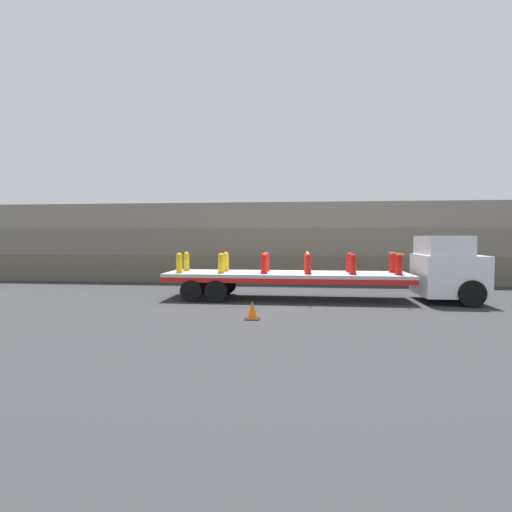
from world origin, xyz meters
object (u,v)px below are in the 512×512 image
(fire_hydrant_red_far_3, at_px, (307,262))
(fire_hydrant_red_near_5, at_px, (399,265))
(fire_hydrant_yellow_far_1, at_px, (226,262))
(fire_hydrant_yellow_near_0, at_px, (179,263))
(fire_hydrant_red_far_4, at_px, (350,263))
(fire_hydrant_yellow_near_1, at_px, (221,263))
(fire_hydrant_red_near_2, at_px, (264,264))
(fire_hydrant_red_far_5, at_px, (393,263))
(truck_cab, at_px, (450,269))
(traffic_cone, at_px, (252,310))
(flatbed_trailer, at_px, (271,277))
(fire_hydrant_yellow_far_0, at_px, (187,261))
(fire_hydrant_red_far_2, at_px, (266,262))
(fire_hydrant_red_near_4, at_px, (353,264))
(fire_hydrant_red_near_3, at_px, (308,264))

(fire_hydrant_red_far_3, relative_size, fire_hydrant_red_near_5, 1.00)
(fire_hydrant_yellow_far_1, distance_m, fire_hydrant_red_near_5, 7.39)
(fire_hydrant_yellow_near_0, distance_m, fire_hydrant_red_far_4, 7.39)
(fire_hydrant_yellow_near_1, relative_size, fire_hydrant_red_near_2, 1.00)
(fire_hydrant_red_far_5, bearing_deg, fire_hydrant_red_far_3, 180.00)
(truck_cab, bearing_deg, traffic_cone, -150.51)
(fire_hydrant_red_near_2, bearing_deg, flatbed_trailer, 66.41)
(fire_hydrant_red_near_2, bearing_deg, fire_hydrant_red_far_4, 16.82)
(fire_hydrant_yellow_far_0, bearing_deg, fire_hydrant_red_near_2, -16.82)
(truck_cab, bearing_deg, flatbed_trailer, 180.00)
(fire_hydrant_red_near_2, xyz_separation_m, fire_hydrant_red_far_3, (1.83, 1.10, 0.00))
(truck_cab, xyz_separation_m, fire_hydrant_red_far_3, (-5.82, 0.55, 0.19))
(fire_hydrant_yellow_near_1, relative_size, fire_hydrant_red_far_3, 1.00)
(fire_hydrant_yellow_far_0, bearing_deg, fire_hydrant_yellow_near_1, -31.15)
(fire_hydrant_yellow_near_0, relative_size, fire_hydrant_red_far_2, 1.00)
(fire_hydrant_yellow_far_1, height_order, fire_hydrant_red_near_4, same)
(fire_hydrant_yellow_far_1, distance_m, fire_hydrant_red_far_3, 3.66)
(fire_hydrant_red_far_2, relative_size, traffic_cone, 1.42)
(fire_hydrant_red_far_4, xyz_separation_m, fire_hydrant_red_far_5, (1.83, 0.00, 0.00))
(truck_cab, relative_size, fire_hydrant_yellow_far_0, 3.21)
(fire_hydrant_red_near_4, relative_size, traffic_cone, 1.42)
(fire_hydrant_red_near_5, bearing_deg, fire_hydrant_yellow_near_0, 180.00)
(fire_hydrant_yellow_far_1, height_order, fire_hydrant_red_far_4, same)
(fire_hydrant_yellow_far_1, bearing_deg, fire_hydrant_red_near_3, -16.82)
(truck_cab, height_order, fire_hydrant_red_near_5, truck_cab)
(fire_hydrant_red_far_4, relative_size, fire_hydrant_red_near_5, 1.00)
(fire_hydrant_yellow_far_1, xyz_separation_m, fire_hydrant_red_near_2, (1.83, -1.10, 0.00))
(fire_hydrant_red_near_4, bearing_deg, fire_hydrant_yellow_near_1, 180.00)
(fire_hydrant_red_far_3, bearing_deg, fire_hydrant_red_far_4, 0.00)
(fire_hydrant_yellow_near_0, xyz_separation_m, fire_hydrant_red_far_5, (9.14, 1.10, 0.00))
(truck_cab, bearing_deg, fire_hydrant_yellow_near_1, -176.66)
(fire_hydrant_red_near_5, bearing_deg, fire_hydrant_yellow_far_0, 173.11)
(fire_hydrant_red_far_2, bearing_deg, fire_hydrant_red_near_2, -90.00)
(fire_hydrant_yellow_far_0, xyz_separation_m, traffic_cone, (3.61, -4.90, -1.27))
(traffic_cone, bearing_deg, fire_hydrant_red_near_3, 63.76)
(fire_hydrant_red_near_3, distance_m, traffic_cone, 4.42)
(fire_hydrant_red_near_4, bearing_deg, flatbed_trailer, 170.81)
(fire_hydrant_yellow_near_1, height_order, fire_hydrant_red_far_3, same)
(fire_hydrant_red_near_3, xyz_separation_m, fire_hydrant_red_near_4, (1.83, 0.00, 0.00))
(fire_hydrant_yellow_far_0, bearing_deg, fire_hydrant_yellow_near_0, -90.00)
(fire_hydrant_red_far_3, height_order, fire_hydrant_red_near_5, same)
(fire_hydrant_yellow_near_0, distance_m, fire_hydrant_yellow_far_0, 1.10)
(fire_hydrant_red_far_3, height_order, fire_hydrant_red_near_4, same)
(fire_hydrant_red_far_3, distance_m, fire_hydrant_red_far_5, 3.66)
(fire_hydrant_yellow_near_1, bearing_deg, fire_hydrant_red_far_2, 31.15)
(fire_hydrant_red_near_2, distance_m, fire_hydrant_red_far_2, 1.10)
(fire_hydrant_red_far_2, height_order, fire_hydrant_red_far_5, same)
(flatbed_trailer, height_order, fire_hydrant_red_far_2, fire_hydrant_red_far_2)
(flatbed_trailer, bearing_deg, truck_cab, 0.00)
(fire_hydrant_red_far_5, bearing_deg, fire_hydrant_yellow_near_1, -171.41)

